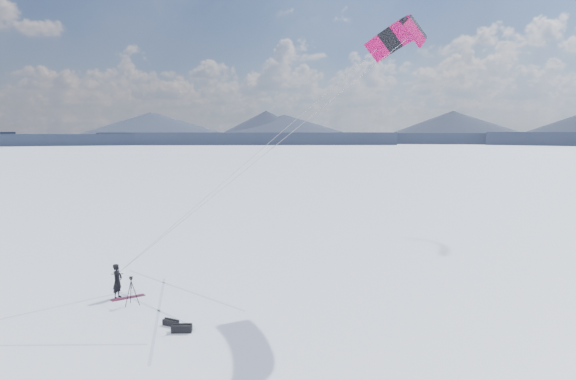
# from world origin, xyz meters

# --- Properties ---
(ground) EXTENTS (1800.00, 1800.00, 0.00)m
(ground) POSITION_xyz_m (0.00, 0.00, 0.00)
(ground) COLOR white
(horizon_hills) EXTENTS (704.47, 706.88, 10.06)m
(horizon_hills) POSITION_xyz_m (-0.00, 0.00, 4.38)
(horizon_hills) COLOR #1C2737
(horizon_hills) RESTS_ON ground
(snow_tracks) EXTENTS (13.93, 10.25, 0.01)m
(snow_tracks) POSITION_xyz_m (-1.44, -0.32, 0.00)
(snow_tracks) COLOR #A5B8D8
(snow_tracks) RESTS_ON ground
(snowkiter) EXTENTS (0.48, 0.64, 1.62)m
(snowkiter) POSITION_xyz_m (-0.50, 2.18, 0.00)
(snowkiter) COLOR black
(snowkiter) RESTS_ON ground
(snowboard) EXTENTS (1.40, 1.26, 0.04)m
(snowboard) POSITION_xyz_m (-0.03, 2.20, 0.02)
(snowboard) COLOR maroon
(snowboard) RESTS_ON ground
(tripod) EXTENTS (0.58, 0.67, 1.32)m
(tripod) POSITION_xyz_m (0.53, 1.16, 0.85)
(tripod) COLOR black
(tripod) RESTS_ON ground
(gear_bag_a) EXTENTS (0.81, 0.45, 0.35)m
(gear_bag_a) POSITION_xyz_m (3.63, -2.02, 0.15)
(gear_bag_a) COLOR black
(gear_bag_a) RESTS_ON ground
(gear_bag_b) EXTENTS (0.70, 0.54, 0.29)m
(gear_bag_b) POSITION_xyz_m (3.00, -1.31, 0.13)
(gear_bag_b) COLOR black
(gear_bag_b) RESTS_ON ground
(power_kite) EXTENTS (14.58, 6.03, 12.14)m
(power_kite) POSITION_xyz_m (12.76, 5.37, 12.35)
(power_kite) COLOR #B5064C
(power_kite) RESTS_ON ground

